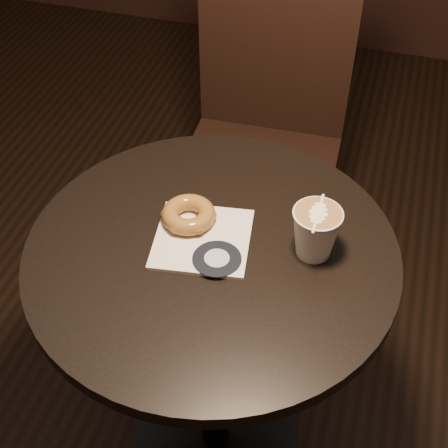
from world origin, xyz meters
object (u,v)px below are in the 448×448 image
object	(u,v)px
chair	(267,114)
pastry_bag	(202,239)
doughnut	(189,215)
cafe_table	(213,313)
latte_cup	(315,233)

from	to	relation	value
chair	pastry_bag	size ratio (longest dim) A/B	6.08
chair	pastry_bag	xyz separation A→B (m)	(0.03, -0.66, 0.15)
doughnut	cafe_table	bearing A→B (deg)	-37.19
cafe_table	pastry_bag	size ratio (longest dim) A/B	4.25
cafe_table	pastry_bag	distance (m)	0.20
latte_cup	doughnut	bearing A→B (deg)	178.77
cafe_table	pastry_bag	world-z (taller)	pastry_bag
doughnut	chair	bearing A→B (deg)	89.20
latte_cup	cafe_table	bearing A→B (deg)	-167.55
cafe_table	latte_cup	xyz separation A→B (m)	(0.18, 0.04, 0.25)
chair	doughnut	world-z (taller)	chair
cafe_table	chair	bearing A→B (deg)	94.41
pastry_bag	latte_cup	size ratio (longest dim) A/B	1.77
cafe_table	pastry_bag	xyz separation A→B (m)	(-0.02, 0.01, 0.20)
cafe_table	doughnut	xyz separation A→B (m)	(-0.06, 0.05, 0.22)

